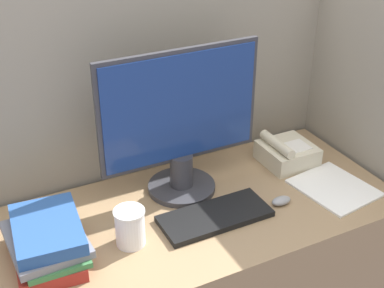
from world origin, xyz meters
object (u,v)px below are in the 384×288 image
object	(u,v)px
book_stack	(47,241)
desk_telephone	(286,153)
mouse	(281,201)
coffee_cup	(130,227)
keyboard	(215,216)
monitor	(181,128)

from	to	relation	value
book_stack	desk_telephone	size ratio (longest dim) A/B	1.61
mouse	book_stack	world-z (taller)	book_stack
mouse	coffee_cup	distance (m)	0.53
keyboard	mouse	xyz separation A→B (m)	(0.24, -0.03, 0.00)
mouse	book_stack	xyz separation A→B (m)	(-0.77, 0.08, 0.05)
desk_telephone	monitor	bearing A→B (deg)	177.65
keyboard	mouse	size ratio (longest dim) A/B	5.16
monitor	coffee_cup	size ratio (longest dim) A/B	4.65
monitor	book_stack	xyz separation A→B (m)	(-0.50, -0.15, -0.18)
mouse	coffee_cup	size ratio (longest dim) A/B	0.58
desk_telephone	keyboard	bearing A→B (deg)	-155.58
coffee_cup	book_stack	xyz separation A→B (m)	(-0.24, 0.05, 0.00)
keyboard	mouse	world-z (taller)	mouse
keyboard	coffee_cup	distance (m)	0.29
mouse	book_stack	distance (m)	0.77
monitor	book_stack	distance (m)	0.56
keyboard	coffee_cup	world-z (taller)	coffee_cup
monitor	desk_telephone	world-z (taller)	monitor
desk_telephone	coffee_cup	bearing A→B (deg)	-165.72
keyboard	mouse	distance (m)	0.24
book_stack	desk_telephone	distance (m)	0.95
mouse	keyboard	bearing A→B (deg)	172.86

